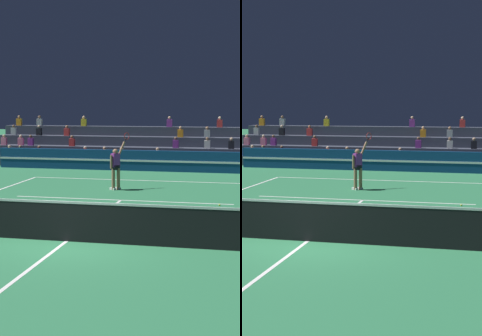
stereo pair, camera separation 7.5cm
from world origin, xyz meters
The scene contains 7 objects.
ground_plane centered at (0.00, 0.00, 0.00)m, with size 120.00×120.00×0.00m, color #2D7A4C.
court_lines centered at (0.00, 0.00, 0.00)m, with size 11.10×23.90×0.01m.
tennis_net centered at (0.00, 0.00, 0.54)m, with size 12.00×0.10×1.10m.
sponsor_banner_wall centered at (0.00, 15.62, 0.55)m, with size 18.00×0.26×1.10m.
bleacher_stand centered at (-0.01, 18.78, 0.83)m, with size 20.74×3.80×2.83m.
tennis_player centered at (-0.77, 8.89, 0.99)m, with size 0.73×1.02×2.42m.
tennis_ball centered at (3.64, 6.05, 0.03)m, with size 0.07×0.07×0.07m, color #C6DB33.
Camera 2 is at (4.60, -13.61, 3.56)m, focal length 60.00 mm.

